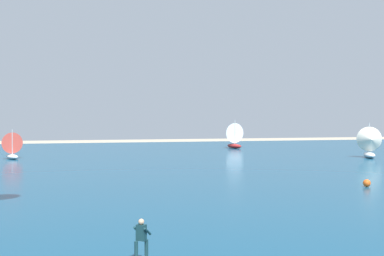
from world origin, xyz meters
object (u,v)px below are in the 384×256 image
Objects in this scene: marker_buoy at (367,183)px; sailboat_near_shore at (233,135)px; sailboat_far_left at (370,142)px; sailboat_center_horizon at (11,145)px; kitesurfer at (139,248)px.

sailboat_near_shore is at bearing 85.61° from marker_buoy.
sailboat_near_shore reaches higher than sailboat_far_left.
sailboat_far_left reaches higher than sailboat_center_horizon.
sailboat_far_left is (11.77, -23.05, -0.13)m from sailboat_near_shore.
sailboat_far_left is at bearing -62.94° from sailboat_near_shore.
kitesurfer is 64.93m from sailboat_near_shore.
marker_buoy is at bearing -94.39° from sailboat_near_shore.
marker_buoy is (-15.27, -22.45, -1.84)m from sailboat_far_left.
sailboat_center_horizon is at bearing -158.64° from sailboat_near_shore.
sailboat_center_horizon is (-11.67, 47.13, 1.17)m from kitesurfer.
sailboat_far_left is at bearing 55.77° from marker_buoy.
sailboat_far_left is at bearing 47.27° from kitesurfer.
marker_buoy is at bearing -45.68° from sailboat_center_horizon.
sailboat_center_horizon is at bearing 103.91° from kitesurfer.
sailboat_center_horizon is 0.83× the size of sailboat_far_left.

